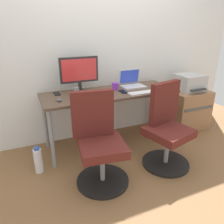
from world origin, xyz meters
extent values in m
plane|color=brown|center=(0.00, 0.00, 0.00)|extent=(5.28, 5.28, 0.00)
cube|color=white|center=(0.00, 0.38, 1.30)|extent=(4.40, 0.04, 2.60)
cube|color=brown|center=(0.00, 0.00, 0.72)|extent=(1.71, 0.61, 0.03)
cylinder|color=gray|center=(-0.81, -0.25, 0.35)|extent=(0.04, 0.04, 0.70)
cylinder|color=gray|center=(0.81, -0.25, 0.35)|extent=(0.04, 0.04, 0.70)
cylinder|color=gray|center=(-0.81, 0.25, 0.35)|extent=(0.04, 0.04, 0.70)
cylinder|color=gray|center=(0.81, 0.25, 0.35)|extent=(0.04, 0.04, 0.70)
cylinder|color=black|center=(-0.39, -0.71, 0.01)|extent=(0.54, 0.54, 0.03)
cylinder|color=gray|center=(-0.39, -0.71, 0.20)|extent=(0.05, 0.05, 0.34)
cube|color=#591E19|center=(-0.39, -0.71, 0.41)|extent=(0.50, 0.50, 0.09)
cube|color=#591E19|center=(-0.42, -0.53, 0.70)|extent=(0.43, 0.13, 0.48)
cylinder|color=black|center=(0.39, -0.71, 0.01)|extent=(0.54, 0.54, 0.03)
cylinder|color=gray|center=(0.39, -0.71, 0.20)|extent=(0.05, 0.05, 0.34)
cube|color=#591E19|center=(0.39, -0.71, 0.41)|extent=(0.54, 0.54, 0.09)
cube|color=#591E19|center=(0.44, -0.54, 0.70)|extent=(0.42, 0.17, 0.48)
cube|color=#996B47|center=(1.29, 0.02, 0.30)|extent=(0.57, 0.51, 0.60)
cube|color=#4C4C4C|center=(1.29, -0.24, 0.39)|extent=(0.52, 0.01, 0.04)
cube|color=#B7B7B7|center=(1.29, 0.02, 0.72)|extent=(0.38, 0.34, 0.24)
cube|color=#262626|center=(1.29, -0.18, 0.66)|extent=(0.27, 0.06, 0.01)
cylinder|color=white|center=(-0.98, -0.27, 0.14)|extent=(0.09, 0.09, 0.28)
cylinder|color=#2D59B2|center=(-0.98, -0.27, 0.30)|extent=(0.06, 0.06, 0.03)
cylinder|color=#262626|center=(-0.35, 0.16, 0.74)|extent=(0.18, 0.18, 0.01)
cylinder|color=#262626|center=(-0.35, 0.16, 0.80)|extent=(0.04, 0.04, 0.11)
cube|color=#262626|center=(-0.35, 0.16, 1.01)|extent=(0.48, 0.03, 0.31)
cube|color=red|center=(-0.35, 0.15, 1.01)|extent=(0.43, 0.00, 0.26)
cube|color=silver|center=(0.37, 0.08, 0.74)|extent=(0.31, 0.22, 0.02)
cube|color=silver|center=(0.37, 0.21, 0.86)|extent=(0.31, 0.04, 0.21)
cube|color=blue|center=(0.37, 0.20, 0.86)|extent=(0.28, 0.03, 0.18)
cube|color=#B7B7B7|center=(-0.37, -0.16, 0.74)|extent=(0.34, 0.12, 0.02)
cube|color=silver|center=(0.33, -0.22, 0.74)|extent=(0.34, 0.12, 0.02)
ellipsoid|color=#515156|center=(-0.66, -0.11, 0.75)|extent=(0.06, 0.10, 0.03)
ellipsoid|color=#515156|center=(0.66, -0.13, 0.75)|extent=(0.06, 0.10, 0.03)
cylinder|color=purple|center=(0.10, 0.07, 0.78)|extent=(0.08, 0.08, 0.09)
cylinder|color=slate|center=(-0.44, -0.01, 0.79)|extent=(0.07, 0.07, 0.10)
cube|color=black|center=(-0.64, 0.17, 0.74)|extent=(0.07, 0.14, 0.01)
cube|color=black|center=(0.14, -0.07, 0.74)|extent=(0.07, 0.14, 0.01)
camera|label=1|loc=(-1.06, -2.47, 1.53)|focal=35.49mm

